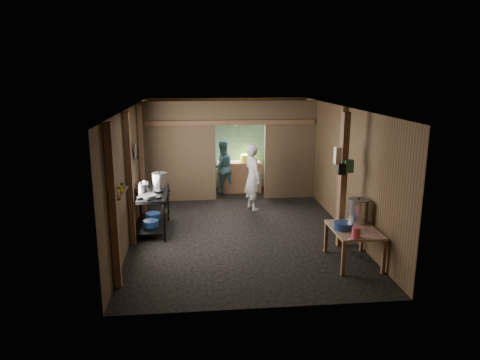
{
  "coord_description": "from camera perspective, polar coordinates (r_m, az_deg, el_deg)",
  "views": [
    {
      "loc": [
        -0.92,
        -9.19,
        3.3
      ],
      "look_at": [
        0.0,
        -0.2,
        1.1
      ],
      "focal_mm": 33.14,
      "sensor_mm": 36.0,
      "label": 1
    }
  ],
  "objects": [
    {
      "name": "cook",
      "position": [
        10.81,
        1.65,
        0.36
      ],
      "size": [
        0.57,
        0.69,
        1.62
      ],
      "primitive_type": "imported",
      "rotation": [
        0.0,
        0.0,
        1.92
      ],
      "color": "silver",
      "rests_on": "floor"
    },
    {
      "name": "post_left_a",
      "position": [
        7.0,
        -15.99,
        -3.47
      ],
      "size": [
        0.1,
        0.12,
        2.6
      ],
      "primitive_type": "cube",
      "color": "brown",
      "rests_on": "floor"
    },
    {
      "name": "frying_pan",
      "position": [
        9.07,
        -11.71,
        -2.05
      ],
      "size": [
        0.36,
        0.57,
        0.07
      ],
      "primitive_type": null,
      "rotation": [
        0.0,
        0.0,
        -0.09
      ],
      "color": "slate",
      "rests_on": "gas_range"
    },
    {
      "name": "wall_front",
      "position": [
        6.1,
        3.17,
        -5.48
      ],
      "size": [
        4.5,
        0.0,
        2.6
      ],
      "primitive_type": "cube",
      "color": "brown",
      "rests_on": "ground"
    },
    {
      "name": "partition_header",
      "position": [
        11.49,
        0.02,
        8.69
      ],
      "size": [
        1.3,
        0.1,
        0.6
      ],
      "primitive_type": "cube",
      "color": "brown",
      "rests_on": "wall_back"
    },
    {
      "name": "jar_green",
      "position": [
        7.64,
        -14.94,
        -0.7
      ],
      "size": [
        0.06,
        0.06,
        0.1
      ],
      "primitive_type": "cylinder",
      "color": "#2E6042",
      "rests_on": "wall_shelf"
    },
    {
      "name": "stove_pot_large",
      "position": [
        9.83,
        -10.29,
        -0.04
      ],
      "size": [
        0.39,
        0.39,
        0.33
      ],
      "primitive_type": null,
      "rotation": [
        0.0,
        0.0,
        0.19
      ],
      "color": "silver",
      "rests_on": "gas_range"
    },
    {
      "name": "wall_right",
      "position": [
        9.92,
        12.92,
        1.71
      ],
      "size": [
        0.0,
        7.0,
        2.6
      ],
      "primitive_type": "cube",
      "color": "brown",
      "rests_on": "ground"
    },
    {
      "name": "pink_bucket",
      "position": [
        7.64,
        14.72,
        -6.55
      ],
      "size": [
        0.19,
        0.19,
        0.17
      ],
      "primitive_type": "cylinder",
      "rotation": [
        0.0,
        0.0,
        -0.36
      ],
      "color": "#D6455A",
      "rests_on": "prep_table"
    },
    {
      "name": "floor",
      "position": [
        9.81,
        -0.12,
        -5.98
      ],
      "size": [
        4.5,
        7.0,
        0.0
      ],
      "primitive_type": "cube",
      "color": "black",
      "rests_on": "ground"
    },
    {
      "name": "bag_black",
      "position": [
        8.45,
        12.94,
        1.37
      ],
      "size": [
        0.14,
        0.1,
        0.2
      ],
      "primitive_type": "cube",
      "color": "black",
      "rests_on": "post_free"
    },
    {
      "name": "blue_tub_back",
      "position": [
        9.94,
        -11.13,
        -4.56
      ],
      "size": [
        0.33,
        0.33,
        0.13
      ],
      "primitive_type": "cylinder",
      "color": "navy",
      "rests_on": "gas_range"
    },
    {
      "name": "gas_range",
      "position": [
        9.59,
        -11.34,
        -4.02
      ],
      "size": [
        0.75,
        1.45,
        0.86
      ],
      "primitive_type": null,
      "color": "black",
      "rests_on": "floor"
    },
    {
      "name": "blue_tub_front",
      "position": [
        9.47,
        -11.39,
        -5.51
      ],
      "size": [
        0.32,
        0.32,
        0.13
      ],
      "primitive_type": "cylinder",
      "color": "navy",
      "rests_on": "gas_range"
    },
    {
      "name": "back_counter",
      "position": [
        12.53,
        -0.1,
        0.43
      ],
      "size": [
        1.2,
        0.5,
        0.85
      ],
      "primitive_type": "cube",
      "color": "brown",
      "rests_on": "floor"
    },
    {
      "name": "wall_left",
      "position": [
        9.5,
        -13.76,
        1.13
      ],
      "size": [
        0.0,
        7.0,
        2.6
      ],
      "primitive_type": "cube",
      "color": "brown",
      "rests_on": "ground"
    },
    {
      "name": "prep_table",
      "position": [
        8.18,
        14.4,
        -8.18
      ],
      "size": [
        0.78,
        1.07,
        0.63
      ],
      "primitive_type": null,
      "color": "tan",
      "rests_on": "floor"
    },
    {
      "name": "ceiling",
      "position": [
        9.26,
        -0.13,
        9.35
      ],
      "size": [
        4.5,
        7.0,
        0.0
      ],
      "primitive_type": "cube",
      "color": "#504B42",
      "rests_on": "ground"
    },
    {
      "name": "partition_right",
      "position": [
        11.83,
        6.44,
        3.86
      ],
      "size": [
        1.35,
        0.1,
        2.6
      ],
      "primitive_type": "cube",
      "color": "brown",
      "rests_on": "floor"
    },
    {
      "name": "bag_white",
      "position": [
        8.56,
        12.81,
        3.11
      ],
      "size": [
        0.22,
        0.15,
        0.32
      ],
      "primitive_type": "cube",
      "color": "silver",
      "rests_on": "post_free"
    },
    {
      "name": "post_right",
      "position": [
        9.72,
        12.9,
        1.46
      ],
      "size": [
        0.1,
        0.12,
        2.6
      ],
      "primitive_type": "cube",
      "color": "brown",
      "rests_on": "floor"
    },
    {
      "name": "wash_basin",
      "position": [
        7.99,
        13.19,
        -5.75
      ],
      "size": [
        0.44,
        0.44,
        0.13
      ],
      "primitive_type": "cylinder",
      "rotation": [
        0.0,
        0.0,
        -0.41
      ],
      "color": "navy",
      "rests_on": "prep_table"
    },
    {
      "name": "jar_white",
      "position": [
        7.19,
        -15.5,
        -1.62
      ],
      "size": [
        0.07,
        0.07,
        0.1
      ],
      "primitive_type": "cylinder",
      "color": "silver",
      "rests_on": "wall_shelf"
    },
    {
      "name": "post_left_b",
      "position": [
        8.72,
        -13.99,
        0.0
      ],
      "size": [
        0.1,
        0.12,
        2.6
      ],
      "primitive_type": "cube",
      "color": "brown",
      "rests_on": "floor"
    },
    {
      "name": "turquoise_panel",
      "position": [
        12.83,
        -1.66,
        4.48
      ],
      "size": [
        4.4,
        0.06,
        2.5
      ],
      "primitive_type": "cube",
      "color": "#7AC7B9",
      "rests_on": "wall_back"
    },
    {
      "name": "partition_left",
      "position": [
        11.57,
        -7.77,
        3.61
      ],
      "size": [
        1.85,
        0.1,
        2.6
      ],
      "primitive_type": "cube",
      "color": "brown",
      "rests_on": "floor"
    },
    {
      "name": "stove_pot_med",
      "position": [
        9.41,
        -12.55,
        -1.12
      ],
      "size": [
        0.27,
        0.27,
        0.22
      ],
      "primitive_type": null,
      "rotation": [
        0.0,
        0.0,
        0.08
      ],
      "color": "silver",
      "rests_on": "gas_range"
    },
    {
      "name": "post_free",
      "position": [
        8.6,
        13.13,
        -0.13
      ],
      "size": [
        0.12,
        0.12,
        2.6
      ],
      "primitive_type": "cube",
      "color": "brown",
      "rests_on": "floor"
    },
    {
      "name": "knife",
      "position": [
        7.56,
        14.8,
        -7.43
      ],
      "size": [
        0.3,
        0.06,
        0.01
      ],
      "primitive_type": "cube",
      "rotation": [
        0.0,
        0.0,
        -0.1
      ],
      "color": "silver",
      "rests_on": "prep_table"
    },
    {
      "name": "wall_back",
      "position": [
        12.88,
        -1.68,
        4.75
      ],
      "size": [
        4.5,
        0.0,
        2.6
      ],
      "primitive_type": "cube",
      "color": "brown",
      "rests_on": "ground"
    },
    {
      "name": "worker_back",
      "position": [
        12.32,
        -2.29,
        1.66
      ],
      "size": [
        0.83,
        0.72,
        1.47
      ],
      "primitive_type": "imported",
      "rotation": [
        0.0,
        0.0,
        3.4
      ],
      "color": "#3F6F7D",
      "rests_on": "floor"
    },
    {
      "name": "wall_shelf",
      "position": [
        7.44,
        -15.16,
        -1.6
      ],
      "size": [
        0.14,
        0.8,
        0.03
      ],
      "primitive_type": "cube",
      "color": "brown",
      "rests_on": "wall_left"
    },
    {
      "name": "pan_lid_small",
      "position": [
        10.22,
        -13.03,
        3.47
      ],
      "size": [
        0.03,
        0.3,
        0.3
      ],
      "primitive_type": "cylinder",
      "rotation": [
        0.0,
        1.57,
        0.0
      ],
      "color": "black",
      "rests_on": "wall_left"
    },
    {
      "name": "jar_yellow",
      "position": [
        7.43,
        -15.19,
        -1.11
      ],
      "size": [
        0.08,
        0.08,
        0.1
      ],
      "primitive_type": "cylinder",
      "color": "yellow",
      "rests_on": "wall_shelf"
    },
    {
      "name": "cross_beam",
      "position": [
        11.45,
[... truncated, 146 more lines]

